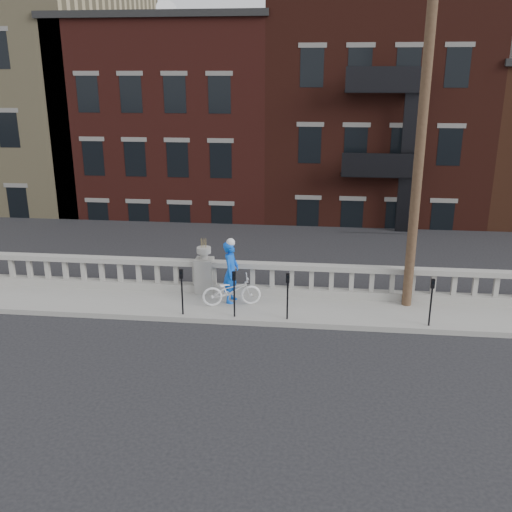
# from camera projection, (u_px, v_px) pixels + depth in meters

# --- Properties ---
(ground) EXTENTS (120.00, 120.00, 0.00)m
(ground) POSITION_uv_depth(u_px,v_px,m) (174.00, 354.00, 14.37)
(ground) COLOR black
(ground) RESTS_ON ground
(sidewalk) EXTENTS (32.00, 2.20, 0.15)m
(sidewalk) POSITION_uv_depth(u_px,v_px,m) (199.00, 305.00, 17.18)
(sidewalk) COLOR gray
(sidewalk) RESTS_ON ground
(balustrade) EXTENTS (28.00, 0.34, 1.03)m
(balustrade) POSITION_uv_depth(u_px,v_px,m) (205.00, 277.00, 17.91)
(balustrade) COLOR gray
(balustrade) RESTS_ON sidewalk
(planter_pedestal) EXTENTS (0.55, 0.55, 1.76)m
(planter_pedestal) POSITION_uv_depth(u_px,v_px,m) (204.00, 271.00, 17.85)
(planter_pedestal) COLOR gray
(planter_pedestal) RESTS_ON sidewalk
(lower_level) EXTENTS (80.00, 44.00, 20.80)m
(lower_level) POSITION_uv_depth(u_px,v_px,m) (274.00, 142.00, 35.28)
(lower_level) COLOR #605E59
(lower_level) RESTS_ON ground
(utility_pole) EXTENTS (1.60, 0.28, 10.00)m
(utility_pole) POSITION_uv_depth(u_px,v_px,m) (421.00, 132.00, 15.50)
(utility_pole) COLOR #422D1E
(utility_pole) RESTS_ON sidewalk
(parking_meter_a) EXTENTS (0.10, 0.09, 1.36)m
(parking_meter_a) POSITION_uv_depth(u_px,v_px,m) (182.00, 287.00, 16.13)
(parking_meter_a) COLOR black
(parking_meter_a) RESTS_ON sidewalk
(parking_meter_b) EXTENTS (0.10, 0.09, 1.36)m
(parking_meter_b) POSITION_uv_depth(u_px,v_px,m) (234.00, 289.00, 15.97)
(parking_meter_b) COLOR black
(parking_meter_b) RESTS_ON sidewalk
(parking_meter_c) EXTENTS (0.10, 0.09, 1.36)m
(parking_meter_c) POSITION_uv_depth(u_px,v_px,m) (288.00, 291.00, 15.81)
(parking_meter_c) COLOR black
(parking_meter_c) RESTS_ON sidewalk
(parking_meter_d) EXTENTS (0.10, 0.09, 1.36)m
(parking_meter_d) POSITION_uv_depth(u_px,v_px,m) (431.00, 297.00, 15.39)
(parking_meter_d) COLOR black
(parking_meter_d) RESTS_ON sidewalk
(bicycle) EXTENTS (1.84, 1.01, 0.92)m
(bicycle) POSITION_uv_depth(u_px,v_px,m) (232.00, 291.00, 16.90)
(bicycle) COLOR white
(bicycle) RESTS_ON sidewalk
(cyclist) EXTENTS (0.55, 0.75, 1.88)m
(cyclist) POSITION_uv_depth(u_px,v_px,m) (231.00, 272.00, 17.02)
(cyclist) COLOR blue
(cyclist) RESTS_ON sidewalk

